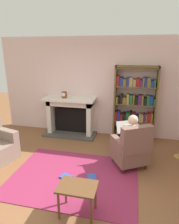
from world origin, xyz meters
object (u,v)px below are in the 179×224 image
Objects in this scene: bookshelf at (135,105)px; side_table at (77,191)px; mantel_clock at (64,95)px; armchair_reading at (131,149)px; seated_reader at (129,137)px; fireplace at (71,115)px.

bookshelf is 3.02m from side_table.
mantel_clock is 1.91m from bookshelf.
armchair_reading is (1.89, -1.30, -0.75)m from mantel_clock.
seated_reader is at bearing 66.51° from side_table.
fireplace is 1.29× the size of seated_reader.
mantel_clock is 3.07m from side_table.
fireplace is 8.27× the size of mantel_clock.
mantel_clock is 0.18× the size of armchair_reading.
seated_reader is at bearing -33.21° from mantel_clock.
fireplace is 2.25m from armchair_reading.
armchair_reading is 0.85× the size of seated_reader.
fireplace is 0.75× the size of bookshelf.
seated_reader is (1.83, -1.20, -0.55)m from mantel_clock.
mantel_clock is 0.16× the size of seated_reader.
fireplace is 1.81m from bookshelf.
bookshelf is at bearing 1.10° from fireplace.
fireplace is 2.63× the size of side_table.
armchair_reading is at bearing 90.00° from seated_reader.
side_table is (-0.74, -2.87, -0.56)m from bookshelf.
fireplace is 2.13m from seated_reader.
mantel_clock is at bearing -142.49° from fireplace.
bookshelf is 1.53m from armchair_reading.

